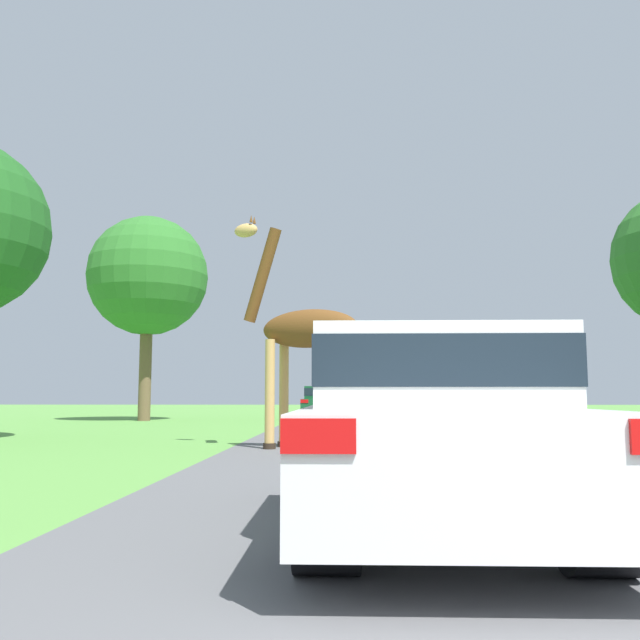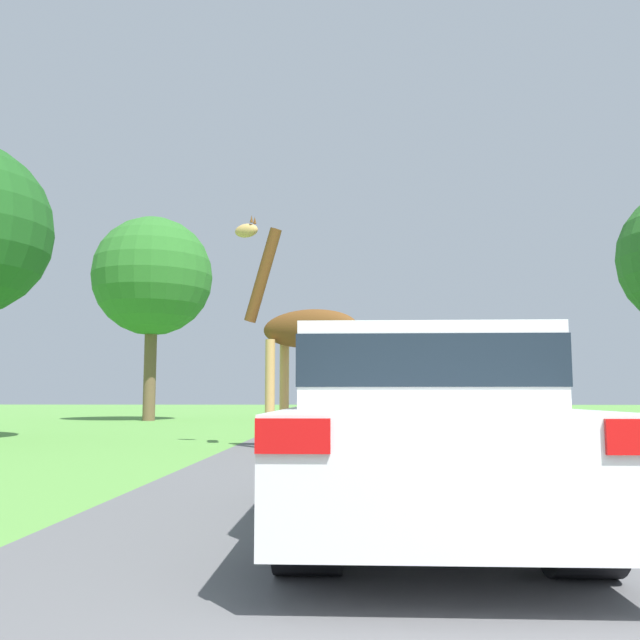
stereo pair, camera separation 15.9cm
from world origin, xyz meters
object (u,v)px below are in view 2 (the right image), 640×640
at_px(giraffe_near_road, 304,337).
at_px(tree_far_right, 153,277).
at_px(car_queue_left, 328,401).
at_px(car_queue_right, 408,405).
at_px(car_lead_maroon, 418,425).

distance_m(giraffe_near_road, tree_far_right, 17.43).
xyz_separation_m(car_queue_left, tree_far_right, (-7.60, -2.61, 5.42)).
bearing_deg(giraffe_near_road, car_queue_right, 2.43).
height_order(car_lead_maroon, car_queue_left, car_lead_maroon).
distance_m(car_lead_maroon, tree_far_right, 25.56).
xyz_separation_m(car_lead_maroon, car_queue_left, (-1.57, 25.85, -0.02)).
height_order(car_queue_right, car_queue_left, car_queue_left).
bearing_deg(giraffe_near_road, car_lead_maroon, -146.23).
relative_size(giraffe_near_road, car_queue_left, 1.05).
height_order(car_queue_left, tree_far_right, tree_far_right).
bearing_deg(car_queue_left, giraffe_near_road, -89.71).
relative_size(car_queue_left, tree_far_right, 0.53).
relative_size(car_lead_maroon, car_queue_left, 0.99).
relative_size(car_queue_right, car_queue_left, 0.92).
height_order(giraffe_near_road, car_queue_left, giraffe_near_road).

